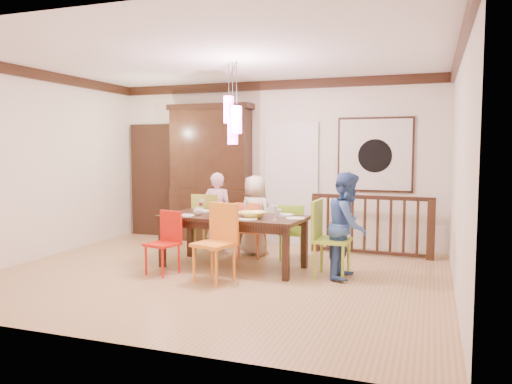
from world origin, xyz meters
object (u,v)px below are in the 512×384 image
(china_hutch, at_px, (211,173))
(dining_table, at_px, (233,222))
(person_far_left, at_px, (217,213))
(person_far_mid, at_px, (255,215))
(balustrade, at_px, (371,224))
(person_end_right, at_px, (348,225))
(chair_far_left, at_px, (210,219))
(chair_end_right, at_px, (332,234))

(china_hutch, bearing_deg, dining_table, -57.20)
(person_far_left, relative_size, person_far_mid, 1.03)
(balustrade, height_order, person_end_right, person_end_right)
(chair_far_left, bearing_deg, balustrade, -165.88)
(chair_far_left, xyz_separation_m, person_end_right, (2.37, -0.82, 0.14))
(balustrade, height_order, person_far_left, person_far_left)
(dining_table, height_order, chair_far_left, chair_far_left)
(china_hutch, xyz_separation_m, person_end_right, (2.83, -1.88, -0.56))
(chair_end_right, height_order, balustrade, chair_end_right)
(person_end_right, bearing_deg, china_hutch, 59.30)
(china_hutch, distance_m, balustrade, 3.07)
(china_hutch, distance_m, person_end_right, 3.44)
(dining_table, bearing_deg, balustrade, 44.46)
(chair_end_right, relative_size, person_end_right, 0.73)
(dining_table, xyz_separation_m, person_far_mid, (0.01, 0.90, -0.02))
(balustrade, distance_m, person_far_mid, 1.86)
(dining_table, relative_size, chair_end_right, 2.07)
(china_hutch, xyz_separation_m, person_far_mid, (1.20, -0.94, -0.62))
(chair_far_left, distance_m, chair_end_right, 2.33)
(chair_end_right, bearing_deg, person_far_mid, 58.20)
(dining_table, height_order, balustrade, balustrade)
(chair_end_right, relative_size, china_hutch, 0.41)
(balustrade, bearing_deg, chair_far_left, -161.76)
(china_hutch, relative_size, person_far_left, 1.90)
(chair_end_right, distance_m, person_far_mid, 1.72)
(dining_table, bearing_deg, chair_end_right, 1.56)
(chair_far_left, height_order, person_far_mid, person_far_mid)
(chair_far_left, bearing_deg, chair_end_right, 156.78)
(china_hutch, bearing_deg, chair_far_left, -66.67)
(chair_end_right, height_order, person_end_right, person_end_right)
(chair_far_left, relative_size, person_far_mid, 0.76)
(china_hutch, bearing_deg, person_far_mid, -38.25)
(chair_end_right, relative_size, person_far_left, 0.77)
(chair_end_right, height_order, person_far_left, person_far_left)
(chair_far_left, distance_m, person_end_right, 2.51)
(chair_far_left, relative_size, person_far_left, 0.74)
(chair_far_left, bearing_deg, person_far_mid, -173.22)
(person_far_left, bearing_deg, person_end_right, 149.12)
(chair_end_right, relative_size, balustrade, 0.53)
(balustrade, xyz_separation_m, person_far_left, (-2.39, -0.65, 0.16))
(dining_table, distance_m, chair_far_left, 1.09)
(person_end_right, bearing_deg, dining_table, 91.88)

